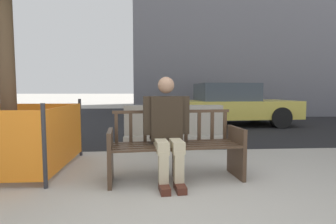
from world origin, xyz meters
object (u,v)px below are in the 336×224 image
street_bench (175,149)px  construction_fence (10,136)px  jersey_barrier_centre (173,129)px  car_taxi_near (229,105)px  seated_person (167,127)px

street_bench → construction_fence: 2.39m
jersey_barrier_centre → car_taxi_near: bearing=55.6°
construction_fence → car_taxi_near: car_taxi_near is taller
jersey_barrier_centre → car_taxi_near: car_taxi_near is taller
seated_person → jersey_barrier_centre: seated_person is taller
construction_fence → car_taxi_near: 6.49m
street_bench → construction_fence: (-2.33, 0.55, 0.10)m
jersey_barrier_centre → car_taxi_near: size_ratio=0.47×
street_bench → jersey_barrier_centre: (0.15, 2.06, -0.06)m
street_bench → car_taxi_near: car_taxi_near is taller
construction_fence → street_bench: bearing=-13.3°
street_bench → jersey_barrier_centre: size_ratio=0.86×
street_bench → jersey_barrier_centre: street_bench is taller
street_bench → car_taxi_near: bearing=66.2°
street_bench → jersey_barrier_centre: bearing=85.7°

